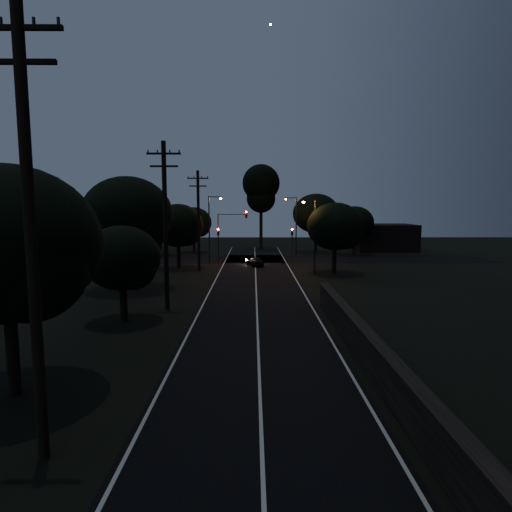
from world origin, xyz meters
name	(u,v)px	position (x,y,z in m)	size (l,w,h in m)	color
ground	(261,420)	(0.00, 0.00, 0.00)	(160.00, 160.00, 0.00)	black
road_surface	(256,272)	(0.00, 31.12, 0.01)	(60.00, 70.00, 0.03)	black
retaining_wall	(457,366)	(7.74, 3.00, 0.62)	(6.93, 26.00, 1.60)	black
utility_pole_near	(30,230)	(-6.00, -2.00, 6.25)	(2.20, 0.30, 12.00)	black
utility_pole_mid	(165,223)	(-6.00, 15.00, 5.74)	(2.20, 0.30, 11.00)	black
utility_pole_far	(198,219)	(-6.00, 32.00, 5.48)	(2.20, 0.30, 10.50)	black
tree_left_a	(10,248)	(-8.77, 1.87, 5.40)	(6.60, 6.60, 8.35)	black
tree_left_b	(124,260)	(-7.84, 11.91, 3.71)	(4.50, 4.50, 5.73)	black
tree_left_c	(130,217)	(-10.24, 21.85, 5.98)	(7.32, 7.32, 9.25)	black
tree_left_d	(180,227)	(-8.30, 33.89, 4.58)	(5.57, 5.57, 7.07)	black
tree_far_nw	(195,223)	(-8.81, 49.89, 4.31)	(5.26, 5.26, 6.66)	black
tree_far_w	(155,220)	(-13.79, 45.88, 4.95)	(5.97, 5.97, 7.62)	black
tree_far_ne	(318,214)	(9.24, 49.86, 5.59)	(6.83, 6.83, 8.64)	black
tree_far_e	(356,223)	(14.19, 46.89, 4.41)	(5.36, 5.36, 6.80)	black
tree_right_a	(337,228)	(8.20, 29.89, 4.67)	(5.66, 5.66, 7.20)	black
tall_pine	(261,188)	(1.00, 55.00, 9.61)	(5.87, 5.87, 13.34)	black
building_left	(124,237)	(-20.00, 52.00, 2.20)	(10.00, 8.00, 4.40)	black
building_right	(383,237)	(20.00, 53.00, 2.00)	(9.00, 7.00, 4.00)	black
signal_left	(218,238)	(-4.60, 39.99, 2.84)	(0.28, 0.35, 4.10)	black
signal_right	(292,238)	(4.60, 39.99, 2.84)	(0.28, 0.35, 4.10)	black
signal_mast	(232,226)	(-2.91, 39.99, 4.34)	(3.70, 0.35, 6.25)	black
streetlight_a	(211,225)	(-5.31, 38.00, 4.64)	(1.66, 0.26, 8.00)	black
streetlight_b	(295,223)	(5.31, 44.00, 4.64)	(1.66, 0.26, 8.00)	black
streetlight_c	(313,231)	(5.83, 30.00, 4.35)	(1.46, 0.26, 7.50)	black
car	(255,261)	(-0.01, 35.42, 0.55)	(1.30, 3.22, 1.10)	black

